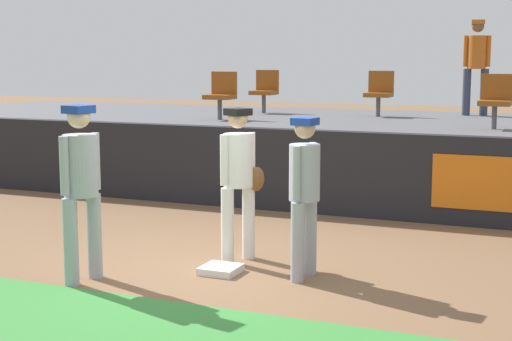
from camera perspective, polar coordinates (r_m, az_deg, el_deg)
name	(u,v)px	position (r m, az deg, el deg)	size (l,w,h in m)	color
ground_plane	(215,274)	(8.54, -3.05, -7.60)	(60.00, 60.00, 0.00)	brown
first_base	(221,270)	(8.58, -2.62, -7.26)	(0.40, 0.40, 0.08)	white
player_fielder_home	(239,174)	(8.89, -1.26, -0.23)	(0.50, 0.48, 1.77)	white
player_runner_visitor	(81,181)	(8.24, -12.72, -0.73)	(0.42, 0.51, 1.86)	#9EA3AD
player_coach_visitor	(304,186)	(8.19, 3.57, -1.16)	(0.36, 0.48, 1.72)	#9EA3AD
field_wall	(320,172)	(11.70, 4.73, -0.12)	(18.00, 0.26, 1.26)	black
bleacher_platform	(364,153)	(14.15, 7.93, 1.27)	(18.00, 4.80, 1.24)	#59595E
seat_back_left	(265,89)	(15.40, 0.68, 6.01)	(0.47, 0.44, 0.84)	#4C4C51
seat_front_right	(496,98)	(12.53, 17.15, 5.09)	(0.47, 0.44, 0.84)	#4C4C51
seat_front_left	(221,93)	(13.79, -2.55, 5.72)	(0.48, 0.44, 0.84)	#4C4C51
seat_back_center	(379,91)	(14.69, 9.04, 5.79)	(0.47, 0.44, 0.84)	#4C4C51
spectator_hooded	(477,60)	(15.26, 15.86, 7.77)	(0.49, 0.39, 1.78)	#33384C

